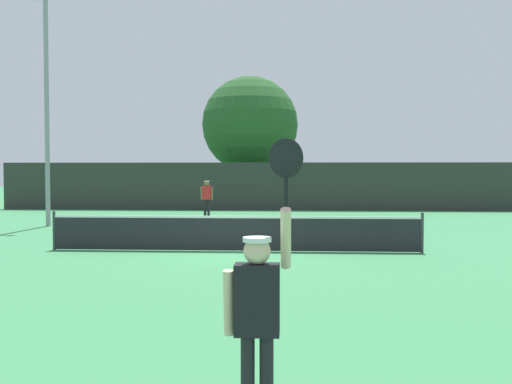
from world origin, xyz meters
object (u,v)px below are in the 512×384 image
at_px(large_tree, 250,125).
at_px(parked_car_near, 299,193).
at_px(tennis_ball, 251,270).
at_px(player_serving, 258,302).
at_px(light_pole, 47,95).
at_px(player_receiving, 207,195).

height_order(large_tree, parked_car_near, large_tree).
relative_size(tennis_ball, large_tree, 0.01).
relative_size(player_serving, light_pole, 0.27).
height_order(player_serving, tennis_ball, player_serving).
relative_size(player_receiving, tennis_ball, 25.01).
distance_m(player_serving, large_tree, 32.22).
xyz_separation_m(tennis_ball, parked_car_near, (1.30, 24.77, 0.74)).
xyz_separation_m(player_serving, parked_car_near, (0.70, 32.66, -0.31)).
distance_m(player_serving, light_pole, 20.52).
distance_m(player_serving, parked_car_near, 32.66).
bearing_deg(player_receiving, parked_car_near, -112.56).
bearing_deg(player_serving, parked_car_near, 88.78).
distance_m(player_receiving, parked_car_near, 11.27).
relative_size(player_receiving, light_pole, 0.19).
bearing_deg(light_pole, player_receiving, 37.94).
xyz_separation_m(player_serving, player_receiving, (-3.62, 22.25, -0.04)).
bearing_deg(large_tree, tennis_ball, -85.91).
bearing_deg(player_serving, tennis_ball, 94.33).
bearing_deg(parked_car_near, player_serving, -86.26).
xyz_separation_m(player_serving, light_pole, (-9.26, 17.86, 4.04)).
xyz_separation_m(player_receiving, light_pole, (-5.63, -4.39, 4.08)).
bearing_deg(tennis_ball, parked_car_near, 87.01).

